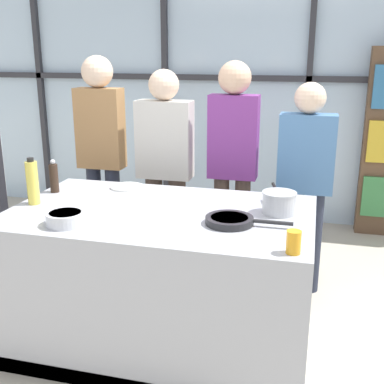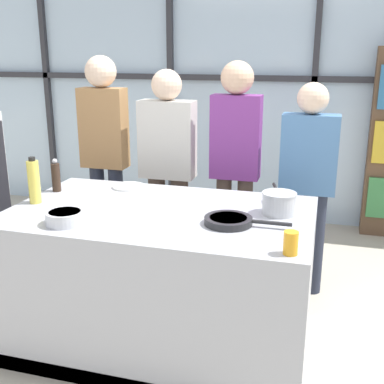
{
  "view_description": "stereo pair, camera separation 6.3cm",
  "coord_description": "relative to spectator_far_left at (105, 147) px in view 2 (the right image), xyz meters",
  "views": [
    {
      "loc": [
        0.87,
        -2.61,
        1.82
      ],
      "look_at": [
        0.17,
        0.1,
        0.99
      ],
      "focal_mm": 45.0,
      "sensor_mm": 36.0,
      "label": 1
    },
    {
      "loc": [
        0.93,
        -2.59,
        1.82
      ],
      "look_at": [
        0.17,
        0.1,
        0.99
      ],
      "focal_mm": 45.0,
      "sensor_mm": 36.0,
      "label": 2
    }
  ],
  "objects": [
    {
      "name": "ground_plane",
      "position": [
        0.82,
        -0.95,
        -1.06
      ],
      "size": [
        18.0,
        18.0,
        0.0
      ],
      "primitive_type": "plane",
      "color": "#BCB29E"
    },
    {
      "name": "back_window_wall",
      "position": [
        0.82,
        1.64,
        0.35
      ],
      "size": [
        6.4,
        0.1,
        2.8
      ],
      "color": "silver",
      "rests_on": "ground_plane"
    },
    {
      "name": "demo_island",
      "position": [
        0.82,
        -0.95,
        -0.61
      ],
      "size": [
        1.81,
        1.09,
        0.89
      ],
      "color": "#A8AAB2",
      "rests_on": "ground_plane"
    },
    {
      "name": "spectator_far_left",
      "position": [
        0.0,
        0.0,
        0.0
      ],
      "size": [
        0.38,
        0.25,
        1.78
      ],
      "rotation": [
        0.0,
        0.0,
        3.14
      ],
      "color": "#232838",
      "rests_on": "ground_plane"
    },
    {
      "name": "spectator_center_left",
      "position": [
        0.54,
        0.0,
        -0.1
      ],
      "size": [
        0.43,
        0.24,
        1.68
      ],
      "rotation": [
        0.0,
        0.0,
        3.14
      ],
      "color": "#47382D",
      "rests_on": "ground_plane"
    },
    {
      "name": "spectator_center_right",
      "position": [
        1.09,
        -0.0,
        -0.02
      ],
      "size": [
        0.37,
        0.24,
        1.75
      ],
      "rotation": [
        0.0,
        0.0,
        3.14
      ],
      "color": "#47382D",
      "rests_on": "ground_plane"
    },
    {
      "name": "spectator_far_right",
      "position": [
        1.63,
        0.0,
        -0.14
      ],
      "size": [
        0.41,
        0.22,
        1.61
      ],
      "rotation": [
        0.0,
        0.0,
        3.14
      ],
      "color": "#232838",
      "rests_on": "ground_plane"
    },
    {
      "name": "frying_pan",
      "position": [
        1.27,
        -1.08,
        -0.14
      ],
      "size": [
        0.48,
        0.27,
        0.04
      ],
      "color": "#232326",
      "rests_on": "demo_island"
    },
    {
      "name": "saucepan",
      "position": [
        1.51,
        -0.82,
        -0.09
      ],
      "size": [
        0.2,
        0.37,
        0.13
      ],
      "color": "silver",
      "rests_on": "demo_island"
    },
    {
      "name": "white_plate",
      "position": [
        0.43,
        -0.54,
        -0.16
      ],
      "size": [
        0.23,
        0.23,
        0.01
      ],
      "primitive_type": "cylinder",
      "color": "white",
      "rests_on": "demo_island"
    },
    {
      "name": "mixing_bowl",
      "position": [
        0.39,
        -1.32,
        -0.12
      ],
      "size": [
        0.21,
        0.21,
        0.07
      ],
      "color": "silver",
      "rests_on": "demo_island"
    },
    {
      "name": "oil_bottle",
      "position": [
        0.01,
        -1.02,
        -0.02
      ],
      "size": [
        0.07,
        0.07,
        0.3
      ],
      "color": "#E0CC4C",
      "rests_on": "demo_island"
    },
    {
      "name": "pepper_grinder",
      "position": [
        -0.0,
        -0.76,
        -0.06
      ],
      "size": [
        0.06,
        0.06,
        0.23
      ],
      "color": "#332319",
      "rests_on": "demo_island"
    },
    {
      "name": "juice_glass_near",
      "position": [
        1.62,
        -1.4,
        -0.11
      ],
      "size": [
        0.07,
        0.07,
        0.11
      ],
      "primitive_type": "cylinder",
      "color": "orange",
      "rests_on": "demo_island"
    }
  ]
}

